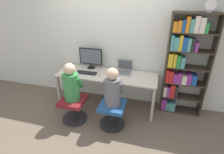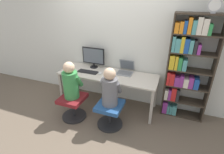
{
  "view_description": "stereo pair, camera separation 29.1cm",
  "coord_description": "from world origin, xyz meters",
  "px_view_note": "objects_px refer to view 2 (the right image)",
  "views": [
    {
      "loc": [
        0.94,
        -2.71,
        2.21
      ],
      "look_at": [
        0.15,
        0.18,
        0.76
      ],
      "focal_mm": 28.0,
      "sensor_mm": 36.0,
      "label": 1
    },
    {
      "loc": [
        1.21,
        -2.62,
        2.21
      ],
      "look_at": [
        0.15,
        0.18,
        0.76
      ],
      "focal_mm": 28.0,
      "sensor_mm": 36.0,
      "label": 2
    }
  ],
  "objects_px": {
    "person_at_monitor": "(71,82)",
    "desk_clock": "(215,6)",
    "laptop": "(125,70)",
    "keyboard": "(88,72)",
    "bookshelf": "(185,67)",
    "person_at_laptop": "(110,88)",
    "desktop_monitor": "(93,57)",
    "office_chair_right": "(110,112)",
    "office_chair_left": "(73,105)"
  },
  "relations": [
    {
      "from": "office_chair_left",
      "to": "person_at_laptop",
      "type": "distance_m",
      "value": 0.89
    },
    {
      "from": "keyboard",
      "to": "person_at_monitor",
      "type": "distance_m",
      "value": 0.55
    },
    {
      "from": "keyboard",
      "to": "person_at_laptop",
      "type": "height_order",
      "value": "person_at_laptop"
    },
    {
      "from": "person_at_monitor",
      "to": "person_at_laptop",
      "type": "relative_size",
      "value": 1.02
    },
    {
      "from": "keyboard",
      "to": "bookshelf",
      "type": "relative_size",
      "value": 0.22
    },
    {
      "from": "person_at_monitor",
      "to": "office_chair_right",
      "type": "bearing_deg",
      "value": 2.52
    },
    {
      "from": "desk_clock",
      "to": "bookshelf",
      "type": "bearing_deg",
      "value": 165.73
    },
    {
      "from": "person_at_laptop",
      "to": "office_chair_right",
      "type": "bearing_deg",
      "value": -90.0
    },
    {
      "from": "office_chair_right",
      "to": "person_at_laptop",
      "type": "height_order",
      "value": "person_at_laptop"
    },
    {
      "from": "laptop",
      "to": "person_at_monitor",
      "type": "xyz_separation_m",
      "value": [
        -0.78,
        -0.8,
        -0.02
      ]
    },
    {
      "from": "person_at_laptop",
      "to": "bookshelf",
      "type": "height_order",
      "value": "bookshelf"
    },
    {
      "from": "person_at_monitor",
      "to": "desk_clock",
      "type": "height_order",
      "value": "desk_clock"
    },
    {
      "from": "office_chair_right",
      "to": "person_at_monitor",
      "type": "bearing_deg",
      "value": -177.48
    },
    {
      "from": "bookshelf",
      "to": "laptop",
      "type": "bearing_deg",
      "value": -179.69
    },
    {
      "from": "keyboard",
      "to": "office_chair_right",
      "type": "bearing_deg",
      "value": -37.04
    },
    {
      "from": "desktop_monitor",
      "to": "keyboard",
      "type": "bearing_deg",
      "value": -89.25
    },
    {
      "from": "laptop",
      "to": "office_chair_left",
      "type": "distance_m",
      "value": 1.23
    },
    {
      "from": "keyboard",
      "to": "person_at_laptop",
      "type": "distance_m",
      "value": 0.86
    },
    {
      "from": "office_chair_right",
      "to": "desk_clock",
      "type": "relative_size",
      "value": 2.24
    },
    {
      "from": "laptop",
      "to": "office_chair_left",
      "type": "relative_size",
      "value": 0.73
    },
    {
      "from": "office_chair_right",
      "to": "bookshelf",
      "type": "distance_m",
      "value": 1.56
    },
    {
      "from": "keyboard",
      "to": "desktop_monitor",
      "type": "bearing_deg",
      "value": 90.75
    },
    {
      "from": "laptop",
      "to": "desk_clock",
      "type": "xyz_separation_m",
      "value": [
        1.32,
        -0.05,
        1.25
      ]
    },
    {
      "from": "desktop_monitor",
      "to": "office_chair_right",
      "type": "relative_size",
      "value": 1.08
    },
    {
      "from": "desktop_monitor",
      "to": "office_chair_right",
      "type": "bearing_deg",
      "value": -49.25
    },
    {
      "from": "keyboard",
      "to": "person_at_monitor",
      "type": "relative_size",
      "value": 0.6
    },
    {
      "from": "laptop",
      "to": "person_at_monitor",
      "type": "relative_size",
      "value": 0.49
    },
    {
      "from": "keyboard",
      "to": "person_at_laptop",
      "type": "bearing_deg",
      "value": -36.79
    },
    {
      "from": "desktop_monitor",
      "to": "office_chair_left",
      "type": "distance_m",
      "value": 1.09
    },
    {
      "from": "laptop",
      "to": "keyboard",
      "type": "xyz_separation_m",
      "value": [
        -0.72,
        -0.25,
        -0.04
      ]
    },
    {
      "from": "office_chair_left",
      "to": "desk_clock",
      "type": "distance_m",
      "value": 2.84
    },
    {
      "from": "laptop",
      "to": "person_at_monitor",
      "type": "distance_m",
      "value": 1.12
    },
    {
      "from": "office_chair_right",
      "to": "desk_clock",
      "type": "bearing_deg",
      "value": 27.72
    },
    {
      "from": "person_at_monitor",
      "to": "bookshelf",
      "type": "relative_size",
      "value": 0.36
    },
    {
      "from": "office_chair_left",
      "to": "desk_clock",
      "type": "relative_size",
      "value": 2.24
    },
    {
      "from": "laptop",
      "to": "office_chair_right",
      "type": "distance_m",
      "value": 0.92
    },
    {
      "from": "keyboard",
      "to": "desk_clock",
      "type": "distance_m",
      "value": 2.43
    },
    {
      "from": "keyboard",
      "to": "desk_clock",
      "type": "relative_size",
      "value": 2.0
    },
    {
      "from": "office_chair_right",
      "to": "keyboard",
      "type": "bearing_deg",
      "value": 142.96
    },
    {
      "from": "desktop_monitor",
      "to": "bookshelf",
      "type": "xyz_separation_m",
      "value": [
        1.82,
        -0.03,
        0.05
      ]
    },
    {
      "from": "office_chair_right",
      "to": "office_chair_left",
      "type": "bearing_deg",
      "value": -177.11
    },
    {
      "from": "laptop",
      "to": "keyboard",
      "type": "distance_m",
      "value": 0.77
    },
    {
      "from": "desktop_monitor",
      "to": "desk_clock",
      "type": "xyz_separation_m",
      "value": [
        2.05,
        -0.09,
        1.07
      ]
    },
    {
      "from": "office_chair_left",
      "to": "office_chair_right",
      "type": "relative_size",
      "value": 1.0
    },
    {
      "from": "person_at_monitor",
      "to": "bookshelf",
      "type": "xyz_separation_m",
      "value": [
        1.87,
        0.81,
        0.25
      ]
    },
    {
      "from": "laptop",
      "to": "office_chair_left",
      "type": "bearing_deg",
      "value": -133.93
    },
    {
      "from": "desktop_monitor",
      "to": "person_at_laptop",
      "type": "xyz_separation_m",
      "value": [
        0.69,
        -0.8,
        -0.21
      ]
    },
    {
      "from": "desktop_monitor",
      "to": "bookshelf",
      "type": "relative_size",
      "value": 0.26
    },
    {
      "from": "laptop",
      "to": "bookshelf",
      "type": "bearing_deg",
      "value": 0.31
    },
    {
      "from": "laptop",
      "to": "office_chair_right",
      "type": "relative_size",
      "value": 0.73
    }
  ]
}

